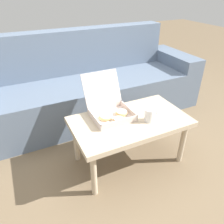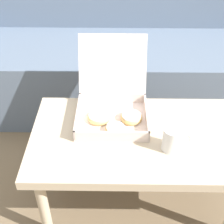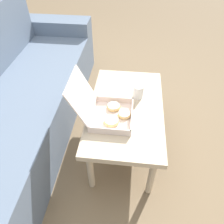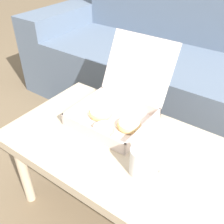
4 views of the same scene
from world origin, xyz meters
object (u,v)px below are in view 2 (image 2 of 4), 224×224
(couch, at_px, (131,55))
(coffee_table, at_px, (139,143))
(pastry_box, at_px, (113,105))
(coffee_mug, at_px, (173,139))

(couch, height_order, coffee_table, couch)
(pastry_box, bearing_deg, coffee_mug, -41.23)
(coffee_table, distance_m, pastry_box, 0.20)
(couch, relative_size, pastry_box, 6.36)
(pastry_box, relative_size, coffee_mug, 3.38)
(couch, relative_size, coffee_mug, 21.51)
(couch, xyz_separation_m, coffee_mug, (0.12, -0.99, 0.16))
(coffee_table, height_order, pastry_box, pastry_box)
(coffee_mug, bearing_deg, pastry_box, 138.77)
(coffee_table, bearing_deg, coffee_mug, -32.64)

